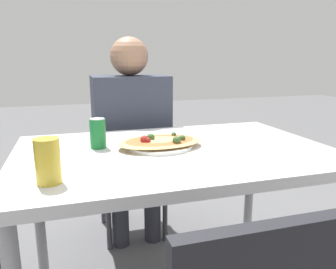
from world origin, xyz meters
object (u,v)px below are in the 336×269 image
at_px(dining_table, 175,165).
at_px(chair_far_seated, 129,155).
at_px(person_seated, 131,123).
at_px(soda_can, 98,133).
at_px(pizza_main, 160,142).
at_px(drink_glass, 48,161).

relative_size(dining_table, chair_far_seated, 1.50).
bearing_deg(person_seated, soda_can, 65.79).
height_order(person_seated, pizza_main, person_seated).
bearing_deg(chair_far_seated, drink_glass, 67.43).
bearing_deg(person_seated, dining_table, 95.78).
distance_m(dining_table, pizza_main, 0.11).
bearing_deg(dining_table, drink_glass, -152.21).
distance_m(dining_table, drink_glass, 0.56).
bearing_deg(pizza_main, soda_can, 165.27).
xyz_separation_m(pizza_main, drink_glass, (-0.43, -0.30, 0.05)).
xyz_separation_m(chair_far_seated, pizza_main, (0.01, -0.70, 0.25)).
bearing_deg(dining_table, person_seated, 95.78).
bearing_deg(drink_glass, pizza_main, 34.84).
xyz_separation_m(dining_table, person_seated, (-0.06, 0.64, 0.06)).
distance_m(chair_far_seated, drink_glass, 1.13).
relative_size(pizza_main, soda_can, 3.03).
xyz_separation_m(pizza_main, soda_can, (-0.25, 0.07, 0.04)).
bearing_deg(dining_table, soda_can, 160.04).
relative_size(chair_far_seated, soda_can, 6.88).
bearing_deg(chair_far_seated, dining_table, 94.94).
relative_size(chair_far_seated, drink_glass, 6.21).
bearing_deg(pizza_main, chair_far_seated, 90.94).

